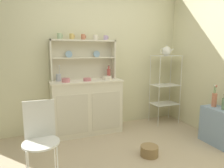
% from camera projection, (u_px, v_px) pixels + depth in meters
% --- Properties ---
extents(wall_back, '(3.84, 0.05, 2.50)m').
position_uv_depth(wall_back, '(95.00, 56.00, 3.52)').
color(wall_back, beige).
rests_on(wall_back, ground).
extents(hutch_cabinet, '(1.14, 0.45, 0.88)m').
position_uv_depth(hutch_cabinet, '(87.00, 106.00, 3.33)').
color(hutch_cabinet, silver).
rests_on(hutch_cabinet, ground).
extents(hutch_shelf_unit, '(1.06, 0.18, 0.64)m').
position_uv_depth(hutch_shelf_unit, '(83.00, 56.00, 3.35)').
color(hutch_shelf_unit, beige).
rests_on(hutch_shelf_unit, hutch_cabinet).
extents(bakers_rack, '(0.48, 0.33, 1.26)m').
position_uv_depth(bakers_rack, '(165.00, 81.00, 3.76)').
color(bakers_rack, silver).
rests_on(bakers_rack, ground).
extents(side_shelf_blue, '(0.28, 0.48, 0.53)m').
position_uv_depth(side_shelf_blue, '(219.00, 126.00, 2.93)').
color(side_shelf_blue, '#849EBC').
rests_on(side_shelf_blue, ground).
extents(wire_chair, '(0.36, 0.36, 0.85)m').
position_uv_depth(wire_chair, '(40.00, 134.00, 2.04)').
color(wire_chair, white).
rests_on(wire_chair, ground).
extents(floor_basket, '(0.23, 0.23, 0.13)m').
position_uv_depth(floor_basket, '(149.00, 151.00, 2.63)').
color(floor_basket, '#93754C').
rests_on(floor_basket, ground).
extents(cup_sage_0, '(0.08, 0.07, 0.09)m').
position_uv_depth(cup_sage_0, '(60.00, 36.00, 3.13)').
color(cup_sage_0, '#9EB78E').
rests_on(cup_sage_0, hutch_shelf_unit).
extents(cup_gold_1, '(0.08, 0.07, 0.09)m').
position_uv_depth(cup_gold_1, '(72.00, 37.00, 3.20)').
color(cup_gold_1, '#DBB760').
rests_on(cup_gold_1, hutch_shelf_unit).
extents(cup_terracotta_2, '(0.08, 0.07, 0.09)m').
position_uv_depth(cup_terracotta_2, '(83.00, 37.00, 3.26)').
color(cup_terracotta_2, '#C67556').
rests_on(cup_terracotta_2, hutch_shelf_unit).
extents(cup_cream_3, '(0.09, 0.08, 0.08)m').
position_uv_depth(cup_cream_3, '(95.00, 37.00, 3.34)').
color(cup_cream_3, silver).
rests_on(cup_cream_3, hutch_shelf_unit).
extents(cup_lilac_4, '(0.08, 0.07, 0.08)m').
position_uv_depth(cup_lilac_4, '(106.00, 38.00, 3.40)').
color(cup_lilac_4, '#B79ECC').
rests_on(cup_lilac_4, hutch_shelf_unit).
extents(bowl_mixing_large, '(0.12, 0.12, 0.06)m').
position_uv_depth(bowl_mixing_large, '(66.00, 80.00, 3.07)').
color(bowl_mixing_large, '#D17A84').
rests_on(bowl_mixing_large, hutch_cabinet).
extents(bowl_floral_medium, '(0.12, 0.12, 0.05)m').
position_uv_depth(bowl_floral_medium, '(87.00, 79.00, 3.19)').
color(bowl_floral_medium, '#D17A84').
rests_on(bowl_floral_medium, hutch_cabinet).
extents(bowl_cream_small, '(0.15, 0.15, 0.06)m').
position_uv_depth(bowl_cream_small, '(107.00, 78.00, 3.31)').
color(bowl_cream_small, silver).
rests_on(bowl_cream_small, hutch_cabinet).
extents(jam_bottle, '(0.06, 0.06, 0.22)m').
position_uv_depth(jam_bottle, '(109.00, 73.00, 3.48)').
color(jam_bottle, '#B74C47').
rests_on(jam_bottle, hutch_cabinet).
extents(utensil_jar, '(0.08, 0.08, 0.25)m').
position_uv_depth(utensil_jar, '(59.00, 77.00, 3.17)').
color(utensil_jar, '#B2B7C6').
rests_on(utensil_jar, hutch_cabinet).
extents(porcelain_teapot, '(0.25, 0.16, 0.18)m').
position_uv_depth(porcelain_teapot, '(166.00, 51.00, 3.67)').
color(porcelain_teapot, white).
rests_on(porcelain_teapot, bakers_rack).
extents(flower_vase, '(0.07, 0.07, 0.33)m').
position_uv_depth(flower_vase, '(214.00, 99.00, 2.98)').
color(flower_vase, '#C67556').
rests_on(flower_vase, side_shelf_blue).
extents(oil_bottle, '(0.06, 0.06, 0.22)m').
position_uv_depth(oil_bottle, '(224.00, 103.00, 2.83)').
color(oil_bottle, '#6B8C60').
rests_on(oil_bottle, side_shelf_blue).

